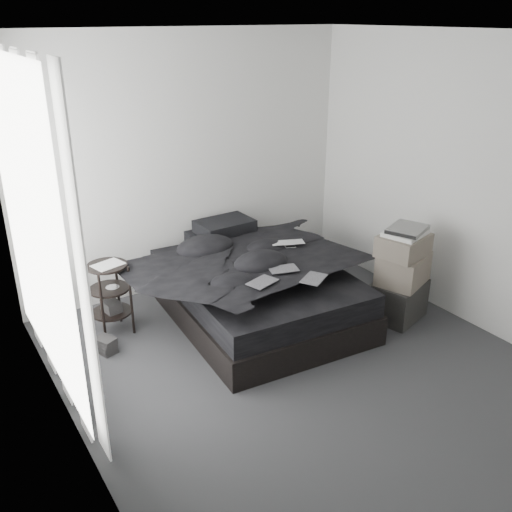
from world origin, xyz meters
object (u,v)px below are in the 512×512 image
bed (258,304)px  side_stand (110,299)px  box_lower (398,300)px  laptop (289,238)px

bed → side_stand: 1.38m
bed → box_lower: (1.13, -0.73, 0.05)m
bed → laptop: (0.37, 0.02, 0.59)m
bed → side_stand: (-1.28, 0.46, 0.20)m
bed → laptop: bearing=7.5°
laptop → bed: bearing=-154.5°
laptop → box_lower: laptop is taller
bed → laptop: size_ratio=6.24×
bed → side_stand: size_ratio=3.00×
laptop → box_lower: size_ratio=0.64×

